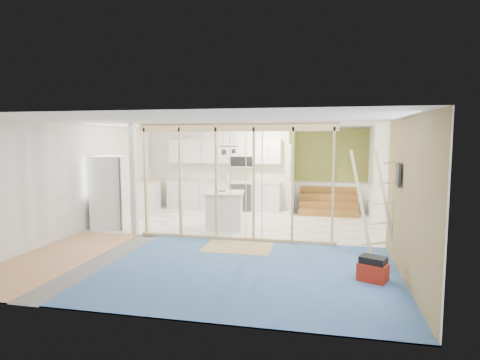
% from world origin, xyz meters
% --- Properties ---
extents(room, '(7.01, 8.01, 2.61)m').
position_xyz_m(room, '(0.00, 0.00, 1.30)').
color(room, slate).
rests_on(room, ground).
extents(floor_overlays, '(7.00, 8.00, 0.03)m').
position_xyz_m(floor_overlays, '(0.07, 0.06, 0.01)').
color(floor_overlays, white).
rests_on(floor_overlays, room).
extents(stud_frame, '(4.66, 0.14, 2.60)m').
position_xyz_m(stud_frame, '(-0.22, -0.00, 1.58)').
color(stud_frame, '#DABF85').
rests_on(stud_frame, room).
extents(base_cabinets, '(4.45, 2.24, 0.93)m').
position_xyz_m(base_cabinets, '(-1.61, 3.36, 0.47)').
color(base_cabinets, silver).
rests_on(base_cabinets, room).
extents(upper_cabinets, '(3.60, 0.41, 0.85)m').
position_xyz_m(upper_cabinets, '(-0.84, 3.82, 1.82)').
color(upper_cabinets, silver).
rests_on(upper_cabinets, room).
extents(green_partition, '(2.25, 1.51, 2.60)m').
position_xyz_m(green_partition, '(2.04, 3.66, 0.94)').
color(green_partition, olive).
rests_on(green_partition, room).
extents(pot_rack, '(0.52, 0.52, 0.72)m').
position_xyz_m(pot_rack, '(-0.31, 1.89, 2.00)').
color(pot_rack, black).
rests_on(pot_rack, room).
extents(sheathing_panel, '(0.02, 4.00, 2.60)m').
position_xyz_m(sheathing_panel, '(3.48, -2.00, 1.30)').
color(sheathing_panel, '#A18E57').
rests_on(sheathing_panel, room).
extents(electrical_panel, '(0.04, 0.30, 0.40)m').
position_xyz_m(electrical_panel, '(3.43, -1.40, 1.65)').
color(electrical_panel, '#35353A').
rests_on(electrical_panel, room).
extents(ceiling_light, '(0.32, 0.32, 0.08)m').
position_xyz_m(ceiling_light, '(1.40, 3.00, 2.54)').
color(ceiling_light, '#FFEABF').
rests_on(ceiling_light, room).
extents(fridge, '(0.96, 0.93, 1.82)m').
position_xyz_m(fridge, '(-3.06, 0.59, 0.91)').
color(fridge, white).
rests_on(fridge, room).
extents(island, '(1.08, 1.08, 0.93)m').
position_xyz_m(island, '(-0.21, 1.12, 0.46)').
color(island, white).
rests_on(island, room).
extents(bowl, '(0.28, 0.28, 0.06)m').
position_xyz_m(bowl, '(-0.29, 1.21, 0.96)').
color(bowl, silver).
rests_on(bowl, island).
extents(soap_bottle_a, '(0.14, 0.14, 0.29)m').
position_xyz_m(soap_bottle_a, '(-0.76, 3.63, 1.08)').
color(soap_bottle_a, silver).
rests_on(soap_bottle_a, base_cabinets).
extents(soap_bottle_b, '(0.09, 0.09, 0.19)m').
position_xyz_m(soap_bottle_b, '(0.70, 3.63, 1.03)').
color(soap_bottle_b, silver).
rests_on(soap_bottle_b, base_cabinets).
extents(toolbox, '(0.52, 0.47, 0.41)m').
position_xyz_m(toolbox, '(3.00, -2.05, 0.19)').
color(toolbox, '#A71F0F').
rests_on(toolbox, room).
extents(ladder, '(1.09, 0.12, 2.03)m').
position_xyz_m(ladder, '(3.19, -0.70, 1.04)').
color(ladder, '#E0C989').
rests_on(ladder, room).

